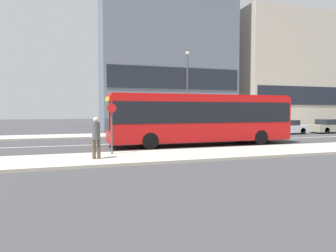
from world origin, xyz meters
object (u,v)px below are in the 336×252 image
Objects in this scene: parked_car_0 at (286,127)px; street_lamp at (187,84)px; city_bus at (201,116)px; parked_car_1 at (332,126)px; pedestrian_near_stop at (96,135)px; bus_stop_sign at (112,124)px.

street_lamp is (-9.05, 2.10, 3.97)m from parked_car_0.
city_bus is at bearing -153.40° from parked_car_0.
city_bus is 17.35m from parked_car_1.
city_bus reaches higher than pedestrian_near_stop.
parked_car_0 is 10.10m from street_lamp.
parked_car_1 reaches higher than parked_car_0.
parked_car_1 is 25.33m from pedestrian_near_stop.
parked_car_0 is at bearing 178.31° from parked_car_1.
bus_stop_sign is (-6.07, -3.22, -0.26)m from city_bus.
parked_car_0 is 20.63m from pedestrian_near_stop.
parked_car_1 is 1.88× the size of bus_stop_sign.
pedestrian_near_stop is at bearing -123.68° from bus_stop_sign.
pedestrian_near_stop is at bearing -150.91° from parked_car_0.
city_bus is 8.41m from street_lamp.
pedestrian_near_stop reaches higher than parked_car_1.
parked_car_0 is 0.85× the size of parked_car_1.
city_bus is 2.99× the size of parked_car_0.
street_lamp reaches higher than city_bus.
parked_car_0 is 19.34m from bus_stop_sign.
parked_car_1 is 24.12m from bus_stop_sign.
city_bus is at bearing -105.13° from street_lamp.
city_bus is 6.87m from bus_stop_sign.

